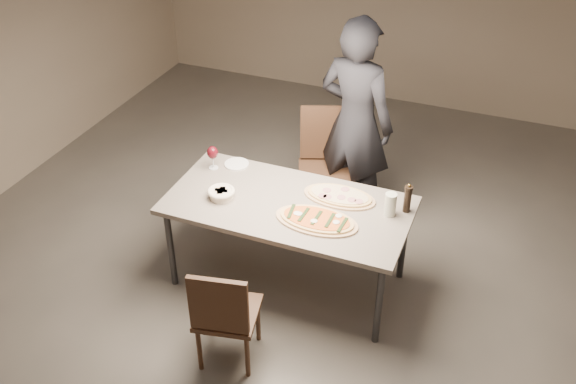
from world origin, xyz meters
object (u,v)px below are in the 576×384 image
at_px(dining_table, 288,209).
at_px(chair_near, 224,312).
at_px(carafe, 390,204).
at_px(diner, 356,123).
at_px(ham_pizza, 339,196).
at_px(chair_far, 326,159).
at_px(bread_basket, 221,193).
at_px(pepper_mill_left, 408,200).
at_px(zucchini_pizza, 317,220).

bearing_deg(dining_table, chair_near, -94.54).
distance_m(carafe, diner, 1.06).
distance_m(ham_pizza, chair_near, 1.25).
bearing_deg(chair_near, dining_table, 73.88).
distance_m(chair_near, chair_far, 1.92).
height_order(bread_basket, chair_far, chair_far).
relative_size(bread_basket, pepper_mill_left, 1.01).
xyz_separation_m(zucchini_pizza, bread_basket, (-0.76, 0.02, 0.03)).
distance_m(zucchini_pizza, ham_pizza, 0.35).
bearing_deg(pepper_mill_left, ham_pizza, -177.02).
distance_m(carafe, chair_near, 1.39).
bearing_deg(bread_basket, dining_table, 13.57).
bearing_deg(ham_pizza, chair_near, -106.42).
height_order(pepper_mill_left, carafe, pepper_mill_left).
relative_size(zucchini_pizza, pepper_mill_left, 3.01).
xyz_separation_m(carafe, chair_near, (-0.80, -1.08, -0.36)).
bearing_deg(chair_near, pepper_mill_left, 40.76).
xyz_separation_m(ham_pizza, bread_basket, (-0.82, -0.32, 0.03)).
bearing_deg(zucchini_pizza, carafe, 23.23).
bearing_deg(bread_basket, diner, 59.91).
distance_m(bread_basket, carafe, 1.24).
bearing_deg(diner, chair_far, 29.92).
relative_size(chair_far, diner, 0.54).
bearing_deg(pepper_mill_left, carafe, -137.85).
distance_m(zucchini_pizza, carafe, 0.54).
height_order(dining_table, chair_near, chair_near).
bearing_deg(dining_table, chair_far, 91.86).
bearing_deg(chair_near, ham_pizza, 58.99).
height_order(zucchini_pizza, diner, diner).
height_order(bread_basket, chair_near, chair_near).
bearing_deg(carafe, dining_table, -169.12).
bearing_deg(pepper_mill_left, chair_far, 138.99).
relative_size(pepper_mill_left, diner, 0.11).
bearing_deg(carafe, zucchini_pizza, -148.91).
bearing_deg(chair_far, pepper_mill_left, 118.24).
height_order(carafe, diner, diner).
bearing_deg(chair_far, zucchini_pizza, 84.44).
xyz_separation_m(dining_table, ham_pizza, (0.33, 0.21, 0.07)).
bearing_deg(bread_basket, chair_near, -63.42).
relative_size(zucchini_pizza, diner, 0.33).
height_order(zucchini_pizza, pepper_mill_left, pepper_mill_left).
distance_m(bread_basket, chair_far, 1.21).
distance_m(dining_table, zucchini_pizza, 0.31).
bearing_deg(diner, zucchini_pizza, 106.68).
height_order(pepper_mill_left, diner, diner).
xyz_separation_m(chair_far, diner, (0.22, 0.07, 0.36)).
distance_m(zucchini_pizza, pepper_mill_left, 0.67).
xyz_separation_m(ham_pizza, chair_near, (-0.40, -1.15, -0.29)).
relative_size(zucchini_pizza, chair_near, 0.71).
bearing_deg(chair_far, carafe, 111.31).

